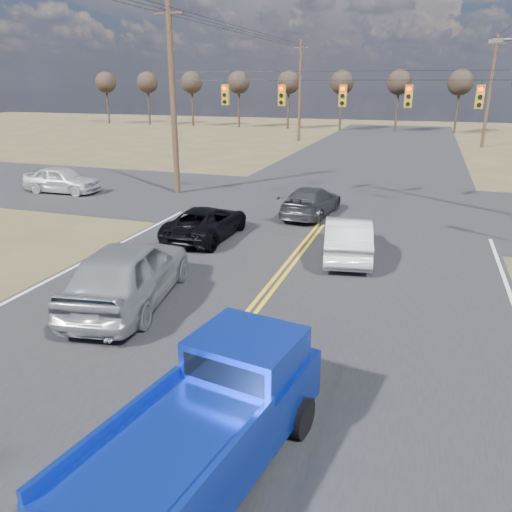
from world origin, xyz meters
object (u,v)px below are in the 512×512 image
(white_car_queue, at_px, (348,237))
(dgrey_car_queue, at_px, (311,201))
(black_suv, at_px, (206,222))
(pickup_truck, at_px, (211,423))
(silver_suv, at_px, (128,272))
(cross_car_west, at_px, (62,180))

(white_car_queue, relative_size, dgrey_car_queue, 0.97)
(black_suv, bearing_deg, pickup_truck, 115.25)
(silver_suv, distance_m, white_car_queue, 7.85)
(dgrey_car_queue, bearing_deg, white_car_queue, 121.00)
(silver_suv, relative_size, white_car_queue, 1.22)
(white_car_queue, height_order, dgrey_car_queue, white_car_queue)
(pickup_truck, bearing_deg, silver_suv, 141.90)
(black_suv, distance_m, dgrey_car_queue, 5.75)
(white_car_queue, height_order, cross_car_west, same)
(pickup_truck, xyz_separation_m, dgrey_car_queue, (-2.11, 16.47, -0.26))
(cross_car_west, bearing_deg, silver_suv, -136.55)
(pickup_truck, height_order, black_suv, pickup_truck)
(black_suv, relative_size, dgrey_car_queue, 0.99)
(white_car_queue, xyz_separation_m, cross_car_west, (-16.89, 5.87, 0.00))
(black_suv, xyz_separation_m, white_car_queue, (5.68, -0.55, 0.10))
(white_car_queue, distance_m, dgrey_car_queue, 5.91)
(pickup_truck, relative_size, black_suv, 1.16)
(pickup_truck, relative_size, cross_car_west, 1.23)
(pickup_truck, height_order, silver_suv, pickup_truck)
(black_suv, distance_m, cross_car_west, 12.40)
(silver_suv, bearing_deg, black_suv, -95.24)
(dgrey_car_queue, bearing_deg, cross_car_west, 3.74)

